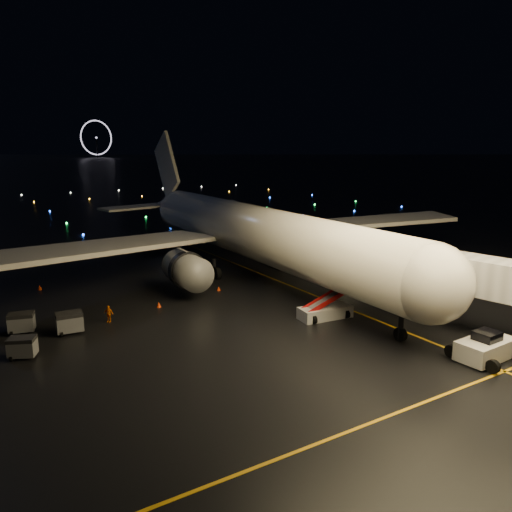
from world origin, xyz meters
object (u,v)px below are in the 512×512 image
Objects in this scene: baggage_cart_0 at (69,323)px; baggage_cart_1 at (22,348)px; airliner at (240,200)px; crew_c at (109,314)px; baggage_cart_2 at (22,323)px; belt_loader at (325,300)px; pushback_tug at (486,345)px.

baggage_cart_1 is at bearing -135.47° from baggage_cart_0.
crew_c is (-19.63, -10.54, -8.18)m from airliner.
baggage_cart_2 is (-3.44, 2.22, -0.04)m from baggage_cart_0.
baggage_cart_2 is (-24.28, 10.58, -0.90)m from belt_loader.
belt_loader reaches higher than pushback_tug.
crew_c is at bearing 19.67° from baggage_cart_0.
pushback_tug is 31.31m from crew_c.
baggage_cart_1 is at bearing 175.21° from belt_loader.
airliner is 34.22m from pushback_tug.
airliner is at bearing 73.96° from crew_c.
baggage_cart_0 is 1.05× the size of baggage_cart_2.
belt_loader is at bearing -95.41° from airliner.
airliner is 23.73m from crew_c.
belt_loader is at bearing 17.31° from crew_c.
airliner reaches higher than belt_loader.
belt_loader is 22.47m from baggage_cart_0.
crew_c is 0.77× the size of baggage_cart_2.
airliner is at bearing 30.60° from baggage_cart_0.
pushback_tug reaches higher than baggage_cart_1.
airliner reaches higher than baggage_cart_2.
baggage_cart_2 is (-28.56, 23.95, -0.24)m from pushback_tug.
pushback_tug is 2.44× the size of baggage_cart_1.
pushback_tug is (1.93, -33.25, -7.86)m from airliner.
crew_c is 8.83m from baggage_cart_1.
baggage_cart_0 is (-25.12, 21.72, -0.20)m from pushback_tug.
airliner is 32.16m from baggage_cart_1.
belt_loader is at bearing -17.69° from baggage_cart_0.
belt_loader is at bearing -8.11° from baggage_cart_2.
baggage_cart_0 reaches higher than baggage_cart_1.
crew_c is at bearing 5.43° from baggage_cart_2.
baggage_cart_1 is (-7.63, -4.45, 0.03)m from crew_c.
belt_loader is 3.43× the size of baggage_cart_0.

